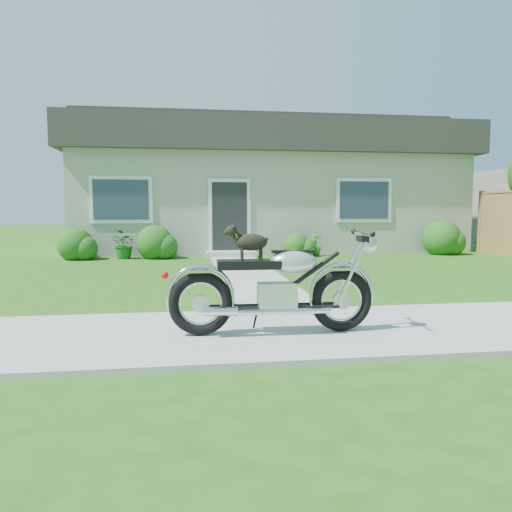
{
  "coord_description": "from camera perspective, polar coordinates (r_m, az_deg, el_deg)",
  "views": [
    {
      "loc": [
        -2.84,
        -5.26,
        1.35
      ],
      "look_at": [
        -1.92,
        1.0,
        0.75
      ],
      "focal_mm": 35.0,
      "sensor_mm": 36.0,
      "label": 1
    }
  ],
  "objects": [
    {
      "name": "ground",
      "position": [
        6.13,
        19.65,
        -7.63
      ],
      "size": [
        80.0,
        80.0,
        0.0
      ],
      "primitive_type": "plane",
      "color": "#235114",
      "rests_on": "ground"
    },
    {
      "name": "motorcycle_with_dog",
      "position": [
        5.24,
        2.36,
        -3.44
      ],
      "size": [
        2.22,
        0.6,
        1.14
      ],
      "rotation": [
        0.0,
        0.0,
        -0.02
      ],
      "color": "black",
      "rests_on": "sidewalk"
    },
    {
      "name": "sidewalk",
      "position": [
        6.12,
        19.66,
        -7.45
      ],
      "size": [
        24.0,
        2.2,
        0.04
      ],
      "primitive_type": "cube",
      "color": "#9E9B93",
      "rests_on": "ground"
    },
    {
      "name": "shrub_row",
      "position": [
        14.01,
        1.73,
        1.62
      ],
      "size": [
        11.42,
        1.11,
        1.11
      ],
      "color": "#205416",
      "rests_on": "ground"
    },
    {
      "name": "house",
      "position": [
        17.5,
        0.93,
        8.07
      ],
      "size": [
        12.6,
        7.03,
        4.5
      ],
      "color": "#B5B1A3",
      "rests_on": "ground"
    },
    {
      "name": "potted_plant_left",
      "position": [
        13.92,
        -14.76,
        1.33
      ],
      "size": [
        0.91,
        0.94,
        0.8
      ],
      "primitive_type": "imported",
      "rotation": [
        0.0,
        0.0,
        5.29
      ],
      "color": "#185A17",
      "rests_on": "ground"
    },
    {
      "name": "potted_plant_right",
      "position": [
        14.34,
        6.76,
        1.27
      ],
      "size": [
        0.48,
        0.48,
        0.64
      ],
      "primitive_type": "imported",
      "rotation": [
        0.0,
        0.0,
        5.81
      ],
      "color": "#28671C",
      "rests_on": "ground"
    },
    {
      "name": "walkway",
      "position": [
        10.43,
        -0.96,
        -1.93
      ],
      "size": [
        1.2,
        8.0,
        0.03
      ],
      "primitive_type": "cube",
      "color": "#9E9B93",
      "rests_on": "ground"
    }
  ]
}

